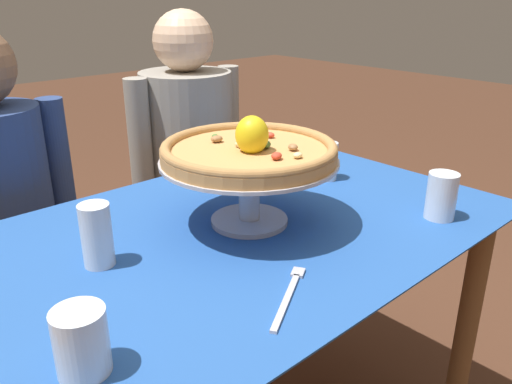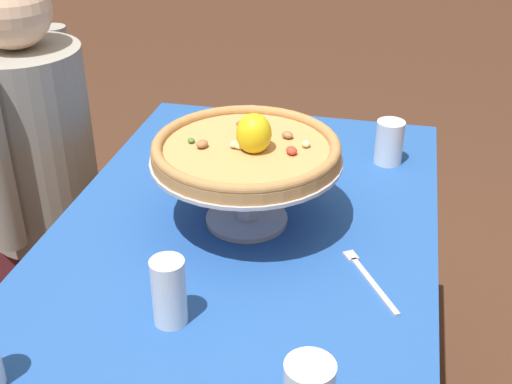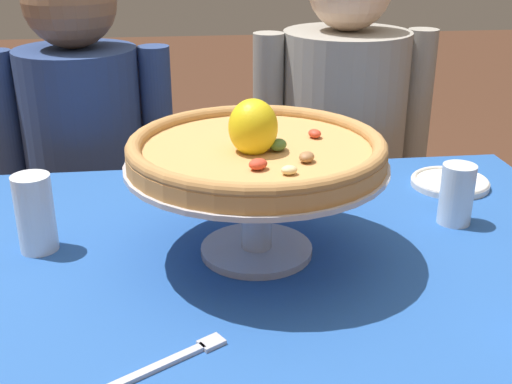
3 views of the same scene
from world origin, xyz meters
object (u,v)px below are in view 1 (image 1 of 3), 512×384
at_px(water_glass_front_left, 82,346).
at_px(water_glass_side_left, 97,239).
at_px(diner_right, 190,182).
at_px(water_glass_side_right, 327,163).
at_px(pizza, 249,150).
at_px(dinner_fork, 289,294).
at_px(side_plate, 299,159).
at_px(pizza_stand, 249,178).
at_px(diner_left, 7,243).
at_px(water_glass_front_right, 441,199).

relative_size(water_glass_front_left, water_glass_side_left, 0.78).
distance_m(water_glass_front_left, water_glass_side_left, 0.32).
relative_size(water_glass_front_left, diner_right, 0.08).
height_order(water_glass_side_right, diner_right, diner_right).
distance_m(pizza, dinner_fork, 0.37).
height_order(water_glass_front_left, dinner_fork, water_glass_front_left).
xyz_separation_m(water_glass_front_left, diner_right, (0.84, 0.92, -0.22)).
height_order(pizza, diner_right, diner_right).
relative_size(water_glass_side_right, water_glass_side_left, 0.84).
relative_size(water_glass_side_right, dinner_fork, 0.58).
height_order(side_plate, dinner_fork, side_plate).
distance_m(pizza_stand, water_glass_front_left, 0.57).
bearing_deg(diner_left, side_plate, -29.51).
distance_m(water_glass_side_right, dinner_fork, 0.64).
distance_m(water_glass_side_left, diner_left, 0.68).
relative_size(water_glass_front_left, side_plate, 0.65).
distance_m(water_glass_side_left, side_plate, 0.81).
distance_m(water_glass_side_right, water_glass_front_right, 0.37).
height_order(water_glass_front_left, water_glass_side_left, water_glass_side_left).
bearing_deg(water_glass_front_right, water_glass_side_left, 154.15).
bearing_deg(water_glass_front_left, water_glass_front_right, -4.69).
relative_size(dinner_fork, diner_left, 0.16).
distance_m(water_glass_front_left, water_glass_side_right, 0.94).
height_order(water_glass_side_left, diner_right, diner_right).
bearing_deg(water_glass_front_left, pizza, 22.78).
xyz_separation_m(pizza_stand, side_plate, (0.43, 0.24, -0.11)).
bearing_deg(diner_right, side_plate, -76.31).
distance_m(pizza, diner_left, 0.87).
relative_size(water_glass_front_left, water_glass_side_right, 0.93).
bearing_deg(side_plate, diner_left, 150.49).
distance_m(water_glass_front_left, diner_left, 0.96).
relative_size(pizza_stand, diner_left, 0.34).
relative_size(water_glass_front_right, diner_left, 0.09).
height_order(pizza_stand, side_plate, pizza_stand).
height_order(water_glass_side_right, diner_left, diner_left).
bearing_deg(diner_right, pizza_stand, -114.60).
distance_m(pizza_stand, dinner_fork, 0.34).
bearing_deg(water_glass_side_left, pizza, -9.16).
relative_size(water_glass_side_left, side_plate, 0.83).
relative_size(pizza_stand, diner_right, 0.34).
bearing_deg(side_plate, water_glass_front_right, -97.61).
distance_m(water_glass_front_right, diner_right, 1.02).
distance_m(side_plate, dinner_fork, 0.79).
bearing_deg(diner_right, water_glass_side_left, -136.46).
distance_m(pizza, side_plate, 0.53).
relative_size(water_glass_side_right, diner_left, 0.09).
xyz_separation_m(water_glass_side_left, side_plate, (0.79, 0.19, -0.05)).
height_order(pizza_stand, water_glass_front_right, pizza_stand).
distance_m(water_glass_side_right, water_glass_side_left, 0.73).
xyz_separation_m(pizza_stand, water_glass_side_right, (0.37, 0.07, -0.07)).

